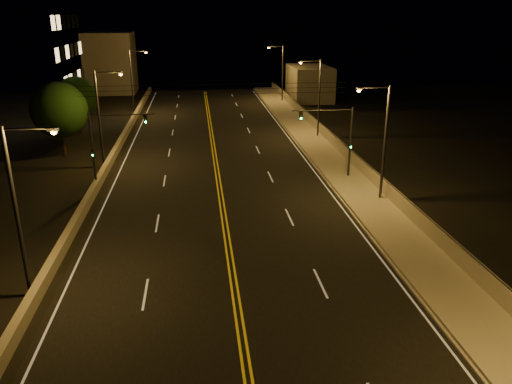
{
  "coord_description": "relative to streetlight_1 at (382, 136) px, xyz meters",
  "views": [
    {
      "loc": [
        -1.55,
        -11.82,
        13.35
      ],
      "look_at": [
        2.0,
        18.0,
        2.5
      ],
      "focal_mm": 35.0,
      "sensor_mm": 36.0,
      "label": 1
    }
  ],
  "objects": [
    {
      "name": "streetlight_4",
      "position": [
        -21.41,
        -10.66,
        0.0
      ],
      "size": [
        2.55,
        0.28,
        8.61
      ],
      "color": "#2D2D33",
      "rests_on": "ground"
    },
    {
      "name": "lane_markings",
      "position": [
        -11.51,
        -1.84,
        -4.98
      ],
      "size": [
        17.32,
        116.0,
        0.0
      ],
      "color": "silver",
      "rests_on": "road"
    },
    {
      "name": "sidewalk",
      "position": [
        -0.71,
        -1.77,
        -4.85
      ],
      "size": [
        3.6,
        120.0,
        0.3
      ],
      "primitive_type": "cube",
      "color": "#A09986",
      "rests_on": "ground"
    },
    {
      "name": "streetlight_1",
      "position": [
        0.0,
        0.0,
        0.0
      ],
      "size": [
        2.55,
        0.28,
        8.61
      ],
      "color": "#2D2D33",
      "rests_on": "ground"
    },
    {
      "name": "overhead_wires",
      "position": [
        -11.51,
        7.73,
        2.4
      ],
      "size": [
        22.0,
        0.03,
        0.83
      ],
      "color": "black"
    },
    {
      "name": "distant_building_right",
      "position": [
        4.99,
        45.73,
        -2.35
      ],
      "size": [
        6.0,
        10.0,
        5.3
      ],
      "primitive_type": "cube",
      "color": "slate",
      "rests_on": "ground"
    },
    {
      "name": "traffic_signal_right",
      "position": [
        -1.51,
        5.49,
        -1.14
      ],
      "size": [
        5.11,
        0.31,
        6.11
      ],
      "color": "#2D2D33",
      "rests_on": "ground"
    },
    {
      "name": "traffic_signal_left",
      "position": [
        -20.31,
        5.49,
        -1.14
      ],
      "size": [
        5.11,
        0.31,
        6.11
      ],
      "color": "#2D2D33",
      "rests_on": "ground"
    },
    {
      "name": "parapet_rail",
      "position": [
        0.94,
        -1.77,
        -3.67
      ],
      "size": [
        0.06,
        120.0,
        0.06
      ],
      "primitive_type": "cylinder",
      "rotation": [
        1.57,
        0.0,
        0.0
      ],
      "color": "black",
      "rests_on": "parapet_wall"
    },
    {
      "name": "streetlight_6",
      "position": [
        -21.41,
        36.41,
        0.0
      ],
      "size": [
        2.55,
        0.28,
        8.61
      ],
      "color": "#2D2D33",
      "rests_on": "ground"
    },
    {
      "name": "tree_0",
      "position": [
        -26.12,
        15.66,
        -0.47
      ],
      "size": [
        5.32,
        5.32,
        7.2
      ],
      "color": "black",
      "rests_on": "ground"
    },
    {
      "name": "road",
      "position": [
        -11.51,
        -1.77,
        -4.99
      ],
      "size": [
        18.0,
        120.0,
        0.02
      ],
      "primitive_type": "cube",
      "color": "black",
      "rests_on": "ground"
    },
    {
      "name": "tree_1",
      "position": [
        -26.7,
        25.76,
        -0.89
      ],
      "size": [
        4.82,
        4.82,
        6.53
      ],
      "color": "black",
      "rests_on": "ground"
    },
    {
      "name": "streetlight_3",
      "position": [
        0.0,
        43.88,
        0.0
      ],
      "size": [
        2.55,
        0.28,
        8.61
      ],
      "color": "#2D2D33",
      "rests_on": "ground"
    },
    {
      "name": "curb",
      "position": [
        -2.58,
        -1.77,
        -4.93
      ],
      "size": [
        0.14,
        120.0,
        0.15
      ],
      "primitive_type": "cube",
      "color": "#A09986",
      "rests_on": "ground"
    },
    {
      "name": "distant_building_left",
      "position": [
        -27.51,
        57.02,
        0.07
      ],
      "size": [
        8.0,
        8.0,
        10.15
      ],
      "primitive_type": "cube",
      "color": "slate",
      "rests_on": "ground"
    },
    {
      "name": "jersey_barrier",
      "position": [
        -21.25,
        -1.77,
        -4.63
      ],
      "size": [
        0.45,
        120.0,
        0.74
      ],
      "primitive_type": "cube",
      "color": "gray",
      "rests_on": "ground"
    },
    {
      "name": "streetlight_2",
      "position": [
        0.0,
        20.01,
        0.0
      ],
      "size": [
        2.55,
        0.28,
        8.61
      ],
      "color": "#2D2D33",
      "rests_on": "ground"
    },
    {
      "name": "parapet_wall",
      "position": [
        0.94,
        -1.77,
        -4.2
      ],
      "size": [
        0.3,
        120.0,
        1.0
      ],
      "primitive_type": "cube",
      "color": "gray",
      "rests_on": "sidewalk"
    },
    {
      "name": "streetlight_5",
      "position": [
        -21.41,
        11.53,
        0.0
      ],
      "size": [
        2.55,
        0.28,
        8.61
      ],
      "color": "#2D2D33",
      "rests_on": "ground"
    }
  ]
}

